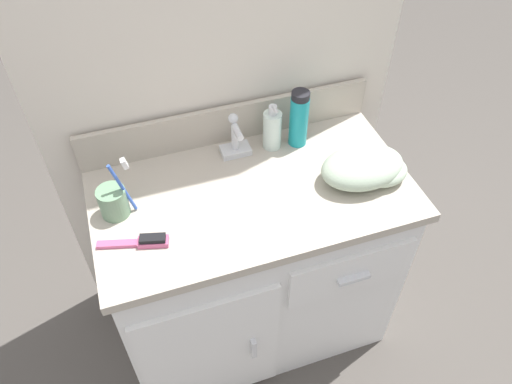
# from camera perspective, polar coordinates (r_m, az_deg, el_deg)

# --- Properties ---
(ground_plane) EXTENTS (6.00, 6.00, 0.00)m
(ground_plane) POSITION_cam_1_polar(r_m,az_deg,el_deg) (2.02, -0.23, -14.66)
(ground_plane) COLOR #4C4742
(wall_back) EXTENTS (1.09, 0.08, 2.20)m
(wall_back) POSITION_cam_1_polar(r_m,az_deg,el_deg) (1.43, -4.35, 18.38)
(wall_back) COLOR beige
(wall_back) RESTS_ON ground_plane
(vanity) EXTENTS (0.91, 0.51, 0.75)m
(vanity) POSITION_cam_1_polar(r_m,az_deg,el_deg) (1.69, -0.29, -8.35)
(vanity) COLOR white
(vanity) RESTS_ON ground_plane
(backsplash) EXTENTS (0.91, 0.02, 0.12)m
(backsplash) POSITION_cam_1_polar(r_m,az_deg,el_deg) (1.54, -3.15, 7.83)
(backsplash) COLOR #B2A899
(backsplash) RESTS_ON vanity
(sink_faucet) EXTENTS (0.09, 0.09, 0.14)m
(sink_faucet) POSITION_cam_1_polar(r_m,az_deg,el_deg) (1.50, -2.38, 5.86)
(sink_faucet) COLOR silver
(sink_faucet) RESTS_ON vanity
(toothbrush_cup) EXTENTS (0.10, 0.08, 0.19)m
(toothbrush_cup) POSITION_cam_1_polar(r_m,az_deg,el_deg) (1.38, -15.96, -1.03)
(toothbrush_cup) COLOR gray
(toothbrush_cup) RESTS_ON vanity
(soap_dispenser) EXTENTS (0.06, 0.06, 0.16)m
(soap_dispenser) POSITION_cam_1_polar(r_m,az_deg,el_deg) (1.51, 1.87, 7.18)
(soap_dispenser) COLOR silver
(soap_dispenser) RESTS_ON vanity
(shaving_cream_can) EXTENTS (0.06, 0.06, 0.19)m
(shaving_cream_can) POSITION_cam_1_polar(r_m,az_deg,el_deg) (1.51, 4.92, 8.36)
(shaving_cream_can) COLOR teal
(shaving_cream_can) RESTS_ON vanity
(hairbrush) EXTENTS (0.18, 0.07, 0.03)m
(hairbrush) POSITION_cam_1_polar(r_m,az_deg,el_deg) (1.31, -12.79, -5.55)
(hairbrush) COLOR #C1517F
(hairbrush) RESTS_ON vanity
(hand_towel) EXTENTS (0.25, 0.17, 0.09)m
(hand_towel) POSITION_cam_1_polar(r_m,az_deg,el_deg) (1.45, 12.57, 2.70)
(hand_towel) COLOR #A8BCA3
(hand_towel) RESTS_ON vanity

